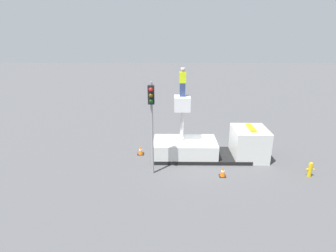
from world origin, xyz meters
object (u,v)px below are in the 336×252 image
worker (183,82)px  traffic_cone_rear (141,150)px  bucket_truck (212,146)px  traffic_light_pole (152,112)px  fire_hydrant (310,169)px  traffic_cone_curbside (223,172)px

worker → traffic_cone_rear: 5.53m
bucket_truck → traffic_light_pole: 5.37m
traffic_light_pole → traffic_cone_rear: 4.59m
fire_hydrant → traffic_cone_rear: 10.52m
traffic_cone_curbside → fire_hydrant: bearing=0.7°
traffic_cone_rear → traffic_cone_curbside: traffic_cone_curbside is taller
worker → traffic_light_pole: 3.13m
bucket_truck → fire_hydrant: 5.86m
bucket_truck → fire_hydrant: (5.32, -2.44, -0.37)m
traffic_light_pole → traffic_cone_rear: (-1.02, 2.70, -3.57)m
traffic_light_pole → fire_hydrant: 9.73m
worker → fire_hydrant: (7.35, -2.44, -4.60)m
worker → traffic_light_pole: size_ratio=0.32×
fire_hydrant → traffic_cone_curbside: 5.04m
fire_hydrant → traffic_cone_rear: bearing=164.3°
traffic_cone_curbside → traffic_cone_rear: bearing=150.3°
bucket_truck → fire_hydrant: size_ratio=8.12×
worker → traffic_cone_rear: bearing=171.7°
bucket_truck → traffic_cone_rear: bearing=175.2°
worker → traffic_light_pole: (-1.76, -2.30, -1.19)m
traffic_light_pole → fire_hydrant: (9.11, -0.14, -3.41)m
traffic_light_pole → traffic_cone_rear: size_ratio=9.12×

